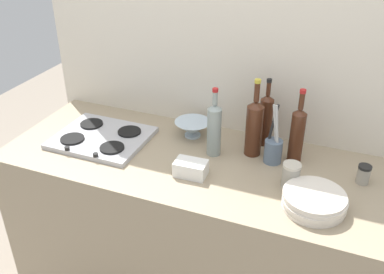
{
  "coord_description": "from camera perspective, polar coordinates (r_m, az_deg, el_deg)",
  "views": [
    {
      "loc": [
        0.63,
        -1.58,
        1.99
      ],
      "look_at": [
        0.0,
        0.0,
        1.02
      ],
      "focal_mm": 40.57,
      "sensor_mm": 36.0,
      "label": 1
    }
  ],
  "objects": [
    {
      "name": "wine_bottle_leftmost",
      "position": [
        2.0,
        13.66,
        0.45
      ],
      "size": [
        0.07,
        0.07,
        0.35
      ],
      "color": "#472314",
      "rests_on": "counter_block"
    },
    {
      "name": "butter_dish",
      "position": [
        1.9,
        -0.16,
        -4.14
      ],
      "size": [
        0.14,
        0.1,
        0.07
      ],
      "primitive_type": "cube",
      "rotation": [
        0.0,
        0.0,
        0.04
      ],
      "color": "white",
      "rests_on": "counter_block"
    },
    {
      "name": "mixing_bowl",
      "position": [
        2.19,
        0.08,
        1.18
      ],
      "size": [
        0.18,
        0.18,
        0.08
      ],
      "color": "silver",
      "rests_on": "counter_block"
    },
    {
      "name": "utensil_crock",
      "position": [
        2.0,
        10.63,
        -1.53
      ],
      "size": [
        0.08,
        0.08,
        0.28
      ],
      "color": "slate",
      "rests_on": "counter_block"
    },
    {
      "name": "wine_bottle_mid_left",
      "position": [
        2.0,
        2.93,
        1.12
      ],
      "size": [
        0.07,
        0.07,
        0.34
      ],
      "color": "gray",
      "rests_on": "counter_block"
    },
    {
      "name": "wine_bottle_mid_right",
      "position": [
        2.01,
        8.17,
        1.35
      ],
      "size": [
        0.08,
        0.08,
        0.38
      ],
      "color": "#472314",
      "rests_on": "counter_block"
    },
    {
      "name": "counter_block",
      "position": [
        2.29,
        0.0,
        -12.46
      ],
      "size": [
        1.8,
        0.7,
        0.9
      ],
      "primitive_type": "cube",
      "color": "tan",
      "rests_on": "ground"
    },
    {
      "name": "backsplash_panel",
      "position": [
        2.24,
        3.64,
        6.18
      ],
      "size": [
        1.9,
        0.06,
        2.19
      ],
      "primitive_type": "cube",
      "color": "beige",
      "rests_on": "ground"
    },
    {
      "name": "wine_bottle_rightmost",
      "position": [
        2.11,
        9.66,
        2.37
      ],
      "size": [
        0.06,
        0.06,
        0.34
      ],
      "color": "#472314",
      "rests_on": "counter_block"
    },
    {
      "name": "condiment_jar_front",
      "position": [
        1.98,
        21.62,
        -4.57
      ],
      "size": [
        0.06,
        0.06,
        0.08
      ],
      "color": "#9E998C",
      "rests_on": "counter_block"
    },
    {
      "name": "plate_stack",
      "position": [
        1.78,
        15.78,
        -8.1
      ],
      "size": [
        0.25,
        0.25,
        0.07
      ],
      "color": "silver",
      "rests_on": "counter_block"
    },
    {
      "name": "condiment_jar_rear",
      "position": [
        1.86,
        12.87,
        -4.91
      ],
      "size": [
        0.08,
        0.08,
        0.11
      ],
      "color": "#9E998C",
      "rests_on": "counter_block"
    },
    {
      "name": "stovetop_hob",
      "position": [
        2.21,
        -11.81,
        -0.11
      ],
      "size": [
        0.45,
        0.38,
        0.04
      ],
      "color": "#B2B2B7",
      "rests_on": "counter_block"
    }
  ]
}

